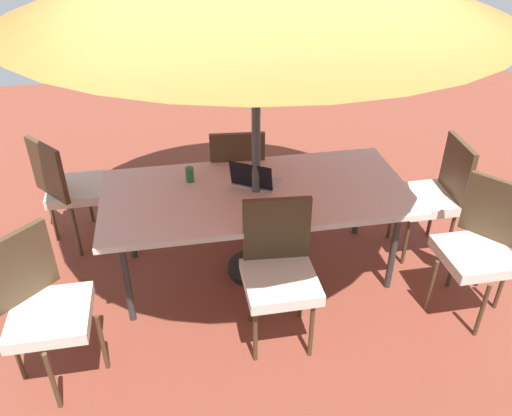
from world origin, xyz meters
The scene contains 10 objects.
ground_plane centered at (0.00, 0.00, -0.01)m, with size 10.00×10.00×0.02m, color brown.
dining_table centered at (0.00, 0.00, 0.70)m, with size 2.22×1.03×0.75m.
chair_north centered at (-0.03, 0.66, 0.55)m, with size 0.47×0.48×0.98m.
chair_southeast centered at (1.42, -0.68, 0.55)m, with size 0.58×0.58×0.98m.
chair_west centered at (-1.45, -0.04, 0.55)m, with size 0.48×0.46×0.98m.
chair_south centered at (0.05, -0.64, 0.55)m, with size 0.47×0.48×0.98m.
chair_northeast centered at (1.41, 0.73, 0.55)m, with size 0.59×0.59×0.98m.
chair_northwest centered at (-1.44, 0.66, 0.55)m, with size 0.58×0.58×0.98m.
laptop centered at (0.00, -0.08, 0.79)m, with size 0.40×0.38×0.21m.
cup centered at (0.46, -0.23, 0.80)m, with size 0.06×0.06×0.11m, color #286B33.
Camera 1 is at (0.58, 3.16, 2.65)m, focal length 36.14 mm.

